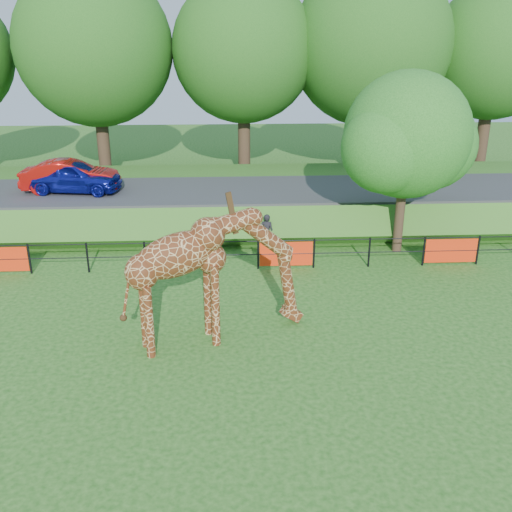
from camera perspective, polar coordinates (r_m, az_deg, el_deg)
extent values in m
plane|color=#1D5014|center=(13.42, -6.56, -14.47)|extent=(90.00, 90.00, 0.00)
cube|color=#1D5014|center=(27.37, -4.90, 5.85)|extent=(40.00, 9.00, 1.30)
cube|color=#323335|center=(25.74, -5.03, 6.51)|extent=(40.00, 5.00, 0.12)
imported|color=#131A9B|center=(26.25, -17.83, 7.58)|extent=(4.34, 2.29, 1.41)
imported|color=red|center=(26.49, -18.06, 7.63)|extent=(4.17, 1.52, 1.37)
imported|color=black|center=(22.07, 1.08, 2.40)|extent=(0.60, 0.47, 1.45)
cylinder|color=#2E2315|center=(22.42, 14.20, 4.39)|extent=(0.36, 0.36, 3.20)
sphere|color=#1A5718|center=(21.81, 14.88, 11.62)|extent=(4.60, 4.60, 4.60)
sphere|color=#1A5718|center=(22.89, 17.04, 10.65)|extent=(3.45, 3.45, 3.45)
sphere|color=#1A5718|center=(20.95, 12.91, 10.47)|extent=(3.22, 3.22, 3.22)
cylinder|color=#2E2315|center=(34.04, -15.06, 11.39)|extent=(0.70, 0.70, 5.00)
sphere|color=#144E15|center=(33.64, -15.87, 19.47)|extent=(8.40, 8.40, 8.40)
cylinder|color=#2E2315|center=(33.35, -1.20, 11.90)|extent=(0.70, 0.70, 5.00)
sphere|color=#144E15|center=(32.94, -1.26, 19.90)|extent=(7.80, 7.80, 7.80)
cylinder|color=#2E2315|center=(34.31, 10.83, 11.79)|extent=(0.70, 0.70, 5.00)
sphere|color=#144E15|center=(33.91, 11.42, 20.02)|extent=(8.80, 8.80, 8.80)
cylinder|color=#2E2315|center=(36.60, 21.74, 11.26)|extent=(0.70, 0.70, 5.00)
sphere|color=#144E15|center=(36.23, 22.74, 18.31)|extent=(7.40, 7.40, 7.40)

